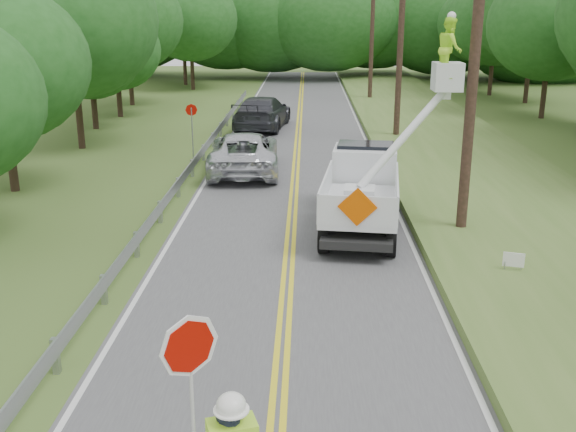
{
  "coord_description": "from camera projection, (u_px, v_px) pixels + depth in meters",
  "views": [
    {
      "loc": [
        0.44,
        -9.67,
        6.38
      ],
      "look_at": [
        0.0,
        6.0,
        1.5
      ],
      "focal_mm": 41.46,
      "sensor_mm": 36.0,
      "label": 1
    }
  ],
  "objects": [
    {
      "name": "treeline_left",
      "position": [
        117.0,
        30.0,
        37.68
      ],
      "size": [
        10.38,
        55.67,
        9.38
      ],
      "color": "#332319",
      "rests_on": "ground"
    },
    {
      "name": "utility_poles",
      "position": [
        425.0,
        40.0,
        25.68
      ],
      "size": [
        1.6,
        43.3,
        10.0
      ],
      "color": "black",
      "rests_on": "ground"
    },
    {
      "name": "road",
      "position": [
        294.0,
        190.0,
        24.5
      ],
      "size": [
        7.2,
        96.0,
        0.03
      ],
      "color": "#4E4D50",
      "rests_on": "ground"
    },
    {
      "name": "suv_darkgrey",
      "position": [
        262.0,
        112.0,
        36.87
      ],
      "size": [
        3.23,
        6.41,
        1.79
      ],
      "primitive_type": "imported",
      "rotation": [
        0.0,
        0.0,
        3.02
      ],
      "color": "#35373D",
      "rests_on": "road"
    },
    {
      "name": "bucket_truck",
      "position": [
        370.0,
        177.0,
        20.5
      ],
      "size": [
        3.97,
        6.39,
        6.18
      ],
      "color": "black",
      "rests_on": "road"
    },
    {
      "name": "ground",
      "position": [
        278.0,
        408.0,
        11.14
      ],
      "size": [
        140.0,
        140.0,
        0.0
      ],
      "primitive_type": "plane",
      "color": "#405423",
      "rests_on": "ground"
    },
    {
      "name": "suv_silver",
      "position": [
        244.0,
        152.0,
        26.96
      ],
      "size": [
        3.06,
        6.05,
        1.64
      ],
      "primitive_type": "imported",
      "rotation": [
        0.0,
        0.0,
        3.2
      ],
      "color": "silver",
      "rests_on": "road"
    },
    {
      "name": "treeline_horizon",
      "position": [
        335.0,
        19.0,
        62.87
      ],
      "size": [
        57.8,
        15.03,
        12.35
      ],
      "color": "#1D4F19",
      "rests_on": "ground"
    },
    {
      "name": "yard_sign",
      "position": [
        514.0,
        261.0,
        16.17
      ],
      "size": [
        0.5,
        0.17,
        0.74
      ],
      "color": "white",
      "rests_on": "ground"
    },
    {
      "name": "tall_grass_verge",
      "position": [
        488.0,
        188.0,
        24.26
      ],
      "size": [
        7.0,
        96.0,
        0.3
      ],
      "primitive_type": "cube",
      "color": "#4A692A",
      "rests_on": "ground"
    },
    {
      "name": "stop_sign_permanent",
      "position": [
        192.0,
        123.0,
        29.09
      ],
      "size": [
        0.52,
        0.1,
        2.46
      ],
      "color": "#95999C",
      "rests_on": "ground"
    },
    {
      "name": "guardrail",
      "position": [
        189.0,
        169.0,
        25.31
      ],
      "size": [
        0.18,
        48.0,
        0.77
      ],
      "color": "#95999C",
      "rests_on": "ground"
    }
  ]
}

